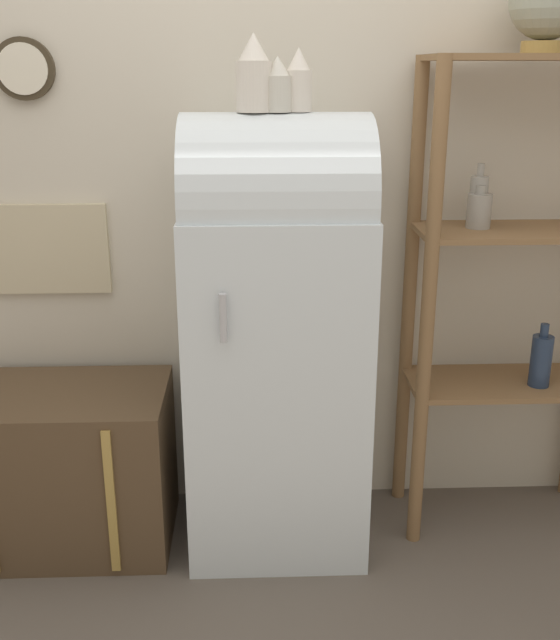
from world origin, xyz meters
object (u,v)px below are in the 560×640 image
Objects in this scene: refrigerator at (276,332)px; vase_left at (254,76)px; vase_center at (278,86)px; vase_right at (299,82)px; globe at (548,2)px; suitcase_trunk at (66,467)px.

vase_left is at bearing -172.36° from refrigerator.
vase_center is 0.07m from vase_right.
refrigerator is at bearing 7.64° from vase_left.
globe is at bearing 6.92° from vase_center.
suitcase_trunk is at bearing -176.37° from globe.
refrigerator is 1.39m from globe.
vase_left reaches higher than suitcase_trunk.
vase_right is at bearing 13.45° from vase_center.
globe is 0.98m from vase_left.
vase_center is 0.87× the size of vase_right.
vase_right is (0.14, 0.02, -0.02)m from vase_left.
globe is at bearing 6.37° from vase_right.
vase_right is (0.07, 0.02, 0.01)m from vase_center.
vase_center is at bearing -48.54° from refrigerator.
vase_right is at bearing 1.01° from suitcase_trunk.
globe reaches higher than refrigerator.
vase_left is (0.70, -0.00, 1.36)m from suitcase_trunk.
suitcase_trunk is 1.54m from vase_center.
globe reaches higher than vase_left.
vase_center reaches higher than refrigerator.
refrigerator reaches higher than suitcase_trunk.
refrigerator is 0.82m from vase_center.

